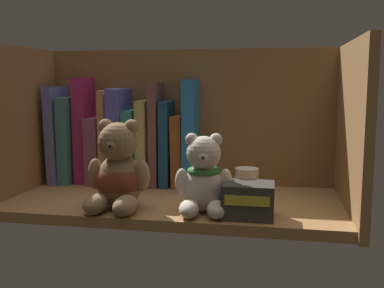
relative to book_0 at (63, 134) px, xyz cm
name	(u,v)px	position (x,y,z in cm)	size (l,w,h in cm)	color
shelf_board	(175,203)	(30.58, -12.87, -12.34)	(66.20, 30.17, 2.00)	#9E7042
shelf_back_panel	(189,121)	(30.58, 2.82, 3.21)	(68.60, 1.20, 33.09)	brown
shelf_side_panel_left	(20,125)	(-3.32, -12.87, 3.21)	(1.60, 32.57, 33.09)	#9E7042
shelf_side_panel_right	(352,131)	(64.48, -12.87, 3.21)	(1.60, 32.57, 33.09)	#9E7042
book_0	(63,134)	(0.00, 0.00, 0.00)	(2.05, 14.44, 22.67)	#696CBD
book_1	(74,139)	(2.80, 0.00, -1.24)	(2.69, 13.01, 20.19)	teal
book_2	(86,130)	(6.06, 0.00, 0.99)	(2.96, 9.29, 24.66)	#B2286A
book_3	(100,149)	(9.54, 0.00, -3.60)	(3.11, 12.64, 15.48)	#79455E
book_4	(111,136)	(12.37, 0.00, -0.45)	(1.68, 13.35, 21.77)	tan
book_5	(123,136)	(15.17, 0.00, -0.28)	(3.03, 14.83, 22.12)	#4D51BF
book_6	(136,146)	(18.40, 0.00, -2.69)	(2.55, 12.98, 17.30)	#32766E
book_7	(148,142)	(21.24, 0.00, -1.58)	(2.24, 13.26, 19.51)	tan
book_8	(158,133)	(23.75, 0.00, 0.49)	(1.92, 11.21, 23.66)	brown
book_9	(168,143)	(26.21, 0.00, -1.68)	(2.12, 10.94, 19.31)	navy
book_10	(180,150)	(28.92, 0.00, -3.29)	(2.44, 9.91, 16.09)	#984E23
book_11	(193,133)	(31.91, 0.00, 0.74)	(2.66, 12.78, 24.16)	#216FB8
teddy_bear_larger	(118,174)	(21.79, -21.71, -4.74)	(12.20, 12.69, 16.80)	#93704C
teddy_bear_smaller	(204,179)	(37.88, -21.51, -5.15)	(10.70, 11.01, 14.49)	beige
pillar_candle	(247,183)	(44.93, -9.59, -8.24)	(4.79, 4.79, 6.19)	silver
small_product_box	(248,200)	(46.05, -22.98, -8.28)	(8.94, 7.01, 6.11)	#38332D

